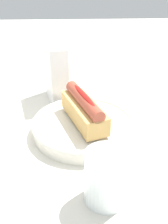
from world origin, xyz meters
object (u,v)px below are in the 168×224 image
object	(u,v)px
water_glass	(106,180)
napkin_box	(56,73)
serving_bowl	(84,126)
hotdog_front	(84,109)

from	to	relation	value
water_glass	napkin_box	bearing A→B (deg)	14.68
serving_bowl	napkin_box	bearing A→B (deg)	21.92
water_glass	napkin_box	xyz separation A→B (m)	(0.35, 0.09, 0.03)
serving_bowl	napkin_box	xyz separation A→B (m)	(0.16, 0.07, 0.06)
serving_bowl	hotdog_front	xyz separation A→B (m)	(0.00, 0.00, 0.04)
serving_bowl	hotdog_front	world-z (taller)	hotdog_front
serving_bowl	water_glass	xyz separation A→B (m)	(-0.19, -0.03, 0.02)
water_glass	napkin_box	distance (m)	0.36
serving_bowl	hotdog_front	bearing A→B (deg)	0.00
serving_bowl	hotdog_front	distance (m)	0.04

